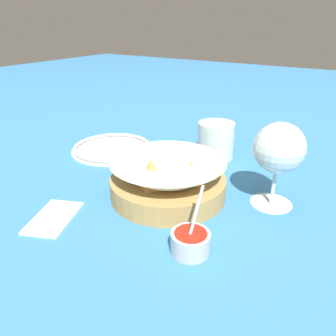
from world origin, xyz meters
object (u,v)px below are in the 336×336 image
Objects in this scene: wine_glass at (279,150)px; side_plate at (112,148)px; sauce_cup at (191,241)px; beer_mug at (216,141)px; food_basket at (168,180)px.

side_plate is at bearing 84.09° from wine_glass.
sauce_cup is at bearing 163.38° from wine_glass.
beer_mug is (0.15, 0.19, -0.07)m from wine_glass.
wine_glass is (0.21, -0.06, 0.09)m from sauce_cup.
side_plate is (0.05, 0.44, -0.10)m from wine_glass.
food_basket is 0.21m from wine_glass.
wine_glass reaches higher than beer_mug.
food_basket is 2.25× the size of sauce_cup.
food_basket is at bearing -116.00° from side_plate.
beer_mug is (0.36, 0.13, 0.02)m from sauce_cup.
wine_glass is at bearing -66.66° from food_basket.
sauce_cup is 0.80× the size of beer_mug.
wine_glass is 0.25m from beer_mug.
side_plate is (-0.11, 0.25, -0.03)m from beer_mug.
sauce_cup reaches higher than food_basket.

